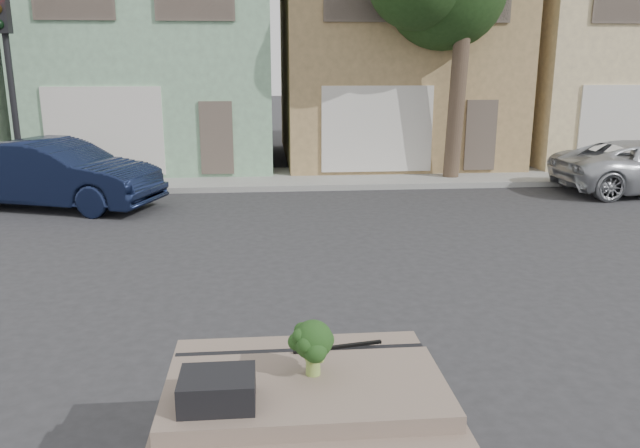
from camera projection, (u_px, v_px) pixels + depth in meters
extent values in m
plane|color=#303033|center=(289.00, 339.00, 7.55)|extent=(120.00, 120.00, 0.00)
cube|color=gray|center=(273.00, 179.00, 17.66)|extent=(40.00, 3.00, 0.15)
cube|color=#83AF8A|center=(161.00, 47.00, 20.29)|extent=(7.20, 8.20, 7.55)
cube|color=#A28355|center=(388.00, 47.00, 20.95)|extent=(7.20, 8.20, 7.55)
cube|color=beige|center=(601.00, 48.00, 21.60)|extent=(7.20, 8.20, 7.55)
imported|color=#111933|center=(60.00, 207.00, 14.47)|extent=(5.06, 3.10, 1.57)
cube|color=black|center=(11.00, 92.00, 15.51)|extent=(0.40, 0.40, 5.10)
cube|color=#1B3414|center=(461.00, 24.00, 16.38)|extent=(4.40, 4.00, 8.50)
cube|color=#7A6759|center=(305.00, 444.00, 4.52)|extent=(2.00, 1.80, 1.12)
cube|color=black|center=(217.00, 389.00, 3.97)|extent=(0.48, 0.38, 0.20)
cube|color=black|center=(338.00, 347.00, 4.77)|extent=(0.69, 0.15, 0.02)
cube|color=#193512|center=(313.00, 347.00, 4.32)|extent=(0.40, 0.40, 0.41)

